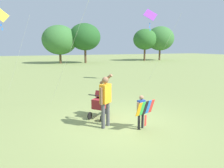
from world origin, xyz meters
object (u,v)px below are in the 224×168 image
stroller (101,102)px  kite_green_novelty (151,17)px  child_with_butterfly_kite (142,109)px  person_adult_flyer (105,97)px  kite_orange_delta (2,18)px

stroller → kite_green_novelty: (5.87, 6.12, 4.19)m
child_with_butterfly_kite → person_adult_flyer: 1.24m
kite_orange_delta → stroller: bearing=-58.1°
person_adult_flyer → stroller: (0.16, 0.95, -0.42)m
kite_orange_delta → kite_green_novelty: kite_green_novelty is taller
person_adult_flyer → stroller: person_adult_flyer is taller
person_adult_flyer → child_with_butterfly_kite: bearing=-29.6°
child_with_butterfly_kite → person_adult_flyer: (-1.04, 0.59, 0.35)m
child_with_butterfly_kite → stroller: size_ratio=1.09×
person_adult_flyer → stroller: bearing=80.6°
person_adult_flyer → stroller: 1.05m
child_with_butterfly_kite → stroller: (-0.88, 1.54, -0.07)m
kite_orange_delta → child_with_butterfly_kite: bearing=-58.5°
stroller → kite_green_novelty: kite_green_novelty is taller
kite_orange_delta → kite_green_novelty: (9.68, 0.00, 0.55)m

